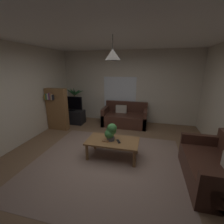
% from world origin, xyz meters
% --- Properties ---
extents(floor, '(5.05, 5.49, 0.02)m').
position_xyz_m(floor, '(0.00, 0.00, -0.01)').
color(floor, brown).
rests_on(floor, ground).
extents(rug, '(3.28, 3.02, 0.01)m').
position_xyz_m(rug, '(0.00, -0.20, 0.00)').
color(rug, gray).
rests_on(rug, ground).
extents(wall_back, '(5.17, 0.06, 2.66)m').
position_xyz_m(wall_back, '(0.00, 2.77, 1.33)').
color(wall_back, beige).
rests_on(wall_back, ground).
extents(wall_left, '(0.06, 5.49, 2.66)m').
position_xyz_m(wall_left, '(-2.55, 0.00, 1.33)').
color(wall_left, beige).
rests_on(wall_left, ground).
extents(ceiling, '(5.05, 5.49, 0.02)m').
position_xyz_m(ceiling, '(0.00, 0.00, 2.67)').
color(ceiling, white).
extents(window_pane, '(1.25, 0.01, 1.18)m').
position_xyz_m(window_pane, '(-0.30, 2.74, 1.12)').
color(window_pane, white).
extents(couch_under_window, '(1.57, 0.84, 0.82)m').
position_xyz_m(couch_under_window, '(-0.00, 2.26, 0.27)').
color(couch_under_window, '#47281E').
rests_on(couch_under_window, ground).
extents(couch_right_side, '(0.84, 1.49, 0.82)m').
position_xyz_m(couch_right_side, '(2.04, -0.29, 0.28)').
color(couch_right_side, '#47281E').
rests_on(couch_right_side, ground).
extents(coffee_table, '(1.20, 0.66, 0.43)m').
position_xyz_m(coffee_table, '(0.07, 0.10, 0.37)').
color(coffee_table, olive).
rests_on(coffee_table, ground).
extents(book_on_table_0, '(0.16, 0.13, 0.03)m').
position_xyz_m(book_on_table_0, '(-0.07, 0.02, 0.44)').
color(book_on_table_0, '#99663F').
rests_on(book_on_table_0, coffee_table).
extents(remote_on_table_0, '(0.12, 0.16, 0.02)m').
position_xyz_m(remote_on_table_0, '(0.21, 0.06, 0.44)').
color(remote_on_table_0, black).
rests_on(remote_on_table_0, coffee_table).
extents(potted_plant_on_table, '(0.28, 0.26, 0.40)m').
position_xyz_m(potted_plant_on_table, '(0.02, 0.11, 0.64)').
color(potted_plant_on_table, '#4C4C51').
rests_on(potted_plant_on_table, coffee_table).
extents(tv_stand, '(0.90, 0.44, 0.50)m').
position_xyz_m(tv_stand, '(-1.97, 1.99, 0.25)').
color(tv_stand, black).
rests_on(tv_stand, ground).
extents(tv, '(0.86, 0.16, 0.53)m').
position_xyz_m(tv, '(-1.97, 1.97, 0.77)').
color(tv, black).
rests_on(tv, tv_stand).
extents(potted_palm_corner, '(0.72, 0.77, 1.37)m').
position_xyz_m(potted_palm_corner, '(-2.08, 2.49, 0.55)').
color(potted_palm_corner, beige).
rests_on(potted_palm_corner, ground).
extents(bookshelf_corner, '(0.70, 0.31, 1.40)m').
position_xyz_m(bookshelf_corner, '(-2.16, 1.33, 0.72)').
color(bookshelf_corner, olive).
rests_on(bookshelf_corner, ground).
extents(pendant_lamp, '(0.32, 0.32, 0.47)m').
position_xyz_m(pendant_lamp, '(0.07, 0.10, 2.30)').
color(pendant_lamp, black).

